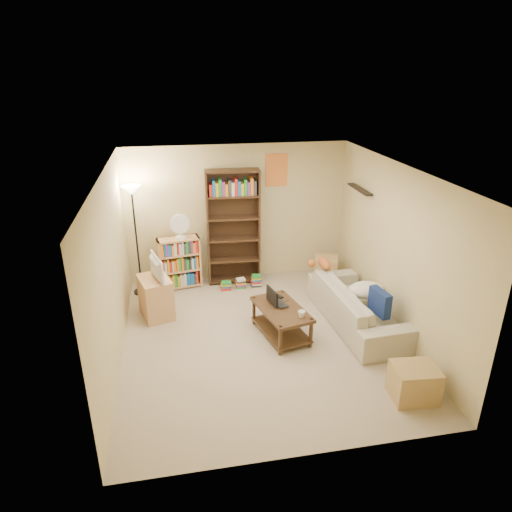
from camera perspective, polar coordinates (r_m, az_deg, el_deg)
name	(u,v)px	position (r m, az deg, el deg)	size (l,w,h in m)	color
room	(262,236)	(6.16, 0.73, 2.57)	(4.50, 4.54, 2.52)	tan
sofa	(357,305)	(7.27, 12.53, -6.05)	(0.96, 2.18, 0.62)	#BEB99E
navy_pillow	(380,302)	(6.83, 15.20, -5.60)	(0.41, 0.12, 0.37)	navy
cream_blanket	(366,290)	(7.28, 13.60, -4.15)	(0.57, 0.41, 0.25)	white
tabby_cat	(322,263)	(7.66, 8.26, -0.90)	(0.49, 0.20, 0.17)	#C45F29
coffee_table	(281,317)	(6.81, 3.18, -7.65)	(0.79, 1.14, 0.46)	#482E1B
laptop	(281,302)	(6.87, 3.13, -5.72)	(0.37, 0.44, 0.03)	black
laptop_screen	(272,296)	(6.76, 2.01, -5.05)	(0.01, 0.34, 0.23)	white
mug	(302,314)	(6.50, 5.71, -7.24)	(0.12, 0.12, 0.10)	white
tv_remote	(278,296)	(7.05, 2.78, -4.99)	(0.06, 0.18, 0.02)	black
tv_stand	(156,297)	(7.47, -12.41, -5.06)	(0.44, 0.62, 0.66)	tan
television	(153,268)	(7.25, -12.75, -1.47)	(0.25, 0.64, 0.37)	black
tall_bookshelf	(233,225)	(8.18, -2.85, 3.90)	(0.96, 0.37, 2.10)	#3B2316
short_bookshelf	(179,263)	(8.30, -9.54, -0.85)	(0.77, 0.41, 0.95)	tan
desk_fan	(180,226)	(8.00, -9.48, 3.69)	(0.34, 0.19, 0.45)	white
floor_lamp	(133,209)	(7.87, -15.09, 5.69)	(0.33, 0.33, 1.94)	black
side_table	(326,269)	(8.61, 8.73, -1.64)	(0.41, 0.41, 0.47)	tan
end_cabinet	(414,383)	(6.00, 19.15, -14.73)	(0.52, 0.44, 0.44)	tan
book_stacks	(243,283)	(8.31, -1.67, -3.36)	(0.74, 0.16, 0.22)	red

